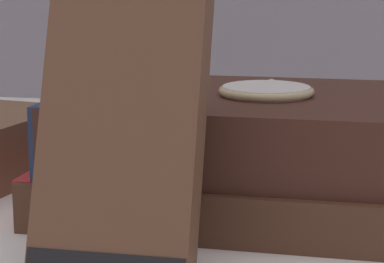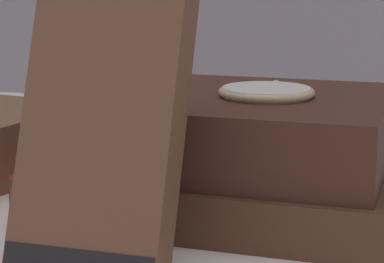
% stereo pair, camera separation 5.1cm
% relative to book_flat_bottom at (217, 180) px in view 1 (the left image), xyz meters
% --- Properties ---
extents(ground_plane, '(3.00, 3.00, 0.00)m').
position_rel_book_flat_bottom_xyz_m(ground_plane, '(0.01, -0.00, -0.01)').
color(ground_plane, white).
extents(book_flat_bottom, '(0.23, 0.18, 0.03)m').
position_rel_book_flat_bottom_xyz_m(book_flat_bottom, '(0.00, 0.00, 0.00)').
color(book_flat_bottom, '#4C2D1E').
rests_on(book_flat_bottom, ground_plane).
extents(book_flat_top, '(0.20, 0.16, 0.04)m').
position_rel_book_flat_bottom_xyz_m(book_flat_top, '(-0.00, -0.00, 0.04)').
color(book_flat_top, '#422319').
rests_on(book_flat_top, book_flat_bottom).
extents(book_leaning_front, '(0.08, 0.08, 0.16)m').
position_rel_book_flat_bottom_xyz_m(book_leaning_front, '(-0.03, -0.12, 0.06)').
color(book_leaning_front, brown).
rests_on(book_leaning_front, ground_plane).
extents(pocket_watch, '(0.06, 0.06, 0.01)m').
position_rel_book_flat_bottom_xyz_m(pocket_watch, '(0.03, -0.01, 0.06)').
color(pocket_watch, silver).
rests_on(pocket_watch, book_flat_top).
extents(reading_glasses, '(0.10, 0.05, 0.00)m').
position_rel_book_flat_bottom_xyz_m(reading_glasses, '(-0.02, 0.13, -0.01)').
color(reading_glasses, '#ADADB2').
rests_on(reading_glasses, ground_plane).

